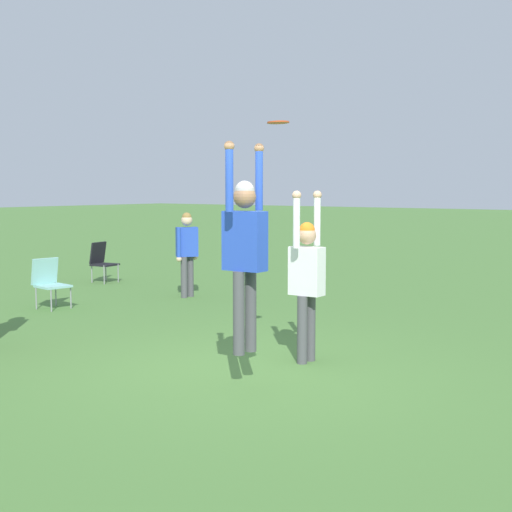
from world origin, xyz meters
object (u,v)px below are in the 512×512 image
(person_defending, at_px, (307,273))
(person_spectator_near, at_px, (187,247))
(person_jumping, at_px, (245,242))
(camping_chair_2, at_px, (102,259))
(frisbee, at_px, (278,122))
(camping_chair_0, at_px, (49,280))

(person_defending, bearing_deg, person_spectator_near, 145.33)
(person_jumping, relative_size, camping_chair_2, 2.48)
(person_spectator_near, bearing_deg, person_defending, -84.86)
(frisbee, distance_m, camping_chair_0, 6.00)
(person_defending, relative_size, frisbee, 8.13)
(person_jumping, relative_size, person_spectator_near, 1.36)
(frisbee, bearing_deg, person_defending, -14.75)
(frisbee, height_order, camping_chair_0, frisbee)
(person_defending, relative_size, person_spectator_near, 1.27)
(person_defending, height_order, person_spectator_near, person_defending)
(person_jumping, xyz_separation_m, camping_chair_0, (1.80, 5.62, -1.02))
(frisbee, relative_size, camping_chair_2, 0.28)
(frisbee, bearing_deg, person_jumping, -169.00)
(frisbee, bearing_deg, person_spectator_near, 53.00)
(person_spectator_near, bearing_deg, person_jumping, -94.47)
(person_defending, xyz_separation_m, frisbee, (-0.43, 0.11, 1.72))
(camping_chair_0, xyz_separation_m, camping_chair_2, (2.80, 1.88, 0.01))
(camping_chair_2, bearing_deg, person_defending, 55.38)
(camping_chair_2, bearing_deg, frisbee, 52.32)
(person_defending, height_order, camping_chair_2, person_defending)
(camping_chair_0, bearing_deg, camping_chair_2, -139.18)
(camping_chair_2, bearing_deg, person_jumping, 48.05)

